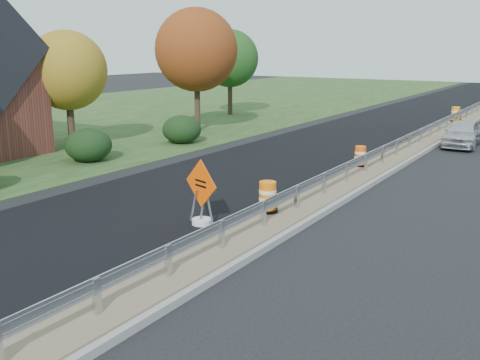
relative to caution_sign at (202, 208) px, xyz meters
The scene contains 15 objects.
ground 4.73m from the caution_sign, 66.30° to the left, with size 140.00×140.00×0.00m, color black.
grass_verge_near 26.34m from the caution_sign, 147.08° to the left, with size 30.00×120.00×0.03m, color #25421C.
milled_overlay 14.54m from the caution_sign, 99.94° to the left, with size 7.20×120.00×0.01m, color black.
median 12.46m from the caution_sign, 81.26° to the left, with size 1.60×55.00×0.23m.
guardrail 13.45m from the caution_sign, 81.91° to the left, with size 0.10×46.15×0.72m.
hedge_mid 10.53m from the caution_sign, 155.83° to the left, with size 2.09×2.09×1.52m, color black.
hedge_north 13.76m from the caution_sign, 131.45° to the left, with size 2.09×2.09×1.52m, color black.
tree_near_yellow 14.94m from the caution_sign, 154.29° to the left, with size 3.96×3.96×5.88m.
tree_near_red 18.64m from the caution_sign, 127.82° to the left, with size 4.95×4.95×7.35m.
tree_near_back 26.66m from the caution_sign, 122.31° to the left, with size 4.29×4.29×6.37m.
caution_sign is the anchor object (origin of this frame).
barrel_median_near 2.01m from the caution_sign, 47.83° to the left, with size 0.63×0.63×0.92m.
barrel_median_mid 9.20m from the caution_sign, 81.61° to the left, with size 0.56×0.56×0.83m.
barrel_median_far 25.91m from the caution_sign, 86.41° to the left, with size 0.66×0.66×0.96m.
car_silver 17.91m from the caution_sign, 78.10° to the left, with size 1.62×4.03×1.37m, color silver.
Camera 1 is at (7.11, -16.09, 4.99)m, focal length 40.00 mm.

